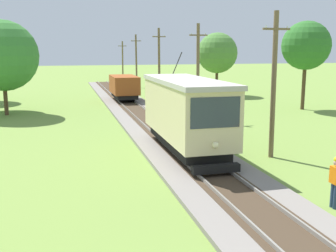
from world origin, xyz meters
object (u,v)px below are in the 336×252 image
(utility_pole_mid, at_px, (198,71))
(tree_right_far, at_px, (217,53))
(track_worker, at_px, (335,180))
(red_tram, at_px, (186,112))
(tree_horizon, at_px, (2,56))
(utility_pole_far, at_px, (159,63))
(freight_car, at_px, (124,87))
(utility_pole_distant, at_px, (136,61))
(utility_pole_horizon, at_px, (123,60))
(tree_right_near, at_px, (306,46))
(utility_pole_near_tram, at_px, (274,84))

(utility_pole_mid, distance_m, tree_right_far, 16.59)
(track_worker, bearing_deg, utility_pole_mid, -92.53)
(red_tram, bearing_deg, tree_horizon, 123.87)
(red_tram, xyz_separation_m, utility_pole_far, (3.96, 22.44, 1.60))
(freight_car, distance_m, utility_pole_distant, 15.73)
(utility_pole_horizon, xyz_separation_m, tree_right_far, (7.35, -24.41, 1.44))
(track_worker, xyz_separation_m, tree_right_near, (11.75, 20.06, 4.55))
(freight_car, distance_m, utility_pole_near_tram, 22.81)
(utility_pole_near_tram, distance_m, tree_horizon, 22.21)
(utility_pole_mid, distance_m, track_worker, 17.97)
(red_tram, height_order, freight_car, red_tram)
(tree_right_far, bearing_deg, utility_pole_distant, 122.96)
(utility_pole_far, bearing_deg, track_worker, -92.21)
(red_tram, distance_m, tree_right_far, 27.28)
(utility_pole_near_tram, xyz_separation_m, utility_pole_far, (0.00, 23.87, 0.18))
(utility_pole_far, bearing_deg, utility_pole_near_tram, -90.00)
(utility_pole_horizon, bearing_deg, red_tram, -94.61)
(utility_pole_far, height_order, tree_right_near, tree_right_near)
(tree_right_far, bearing_deg, tree_horizon, -157.04)
(utility_pole_distant, xyz_separation_m, track_worker, (-1.17, -43.89, -2.71))
(utility_pole_mid, height_order, tree_right_far, utility_pole_mid)
(utility_pole_near_tram, xyz_separation_m, track_worker, (-1.17, -6.44, -2.63))
(red_tram, bearing_deg, tree_right_near, 39.99)
(utility_pole_near_tram, relative_size, tree_right_far, 0.99)
(red_tram, height_order, utility_pole_mid, utility_pole_mid)
(utility_pole_mid, relative_size, utility_pole_distant, 0.99)
(utility_pole_distant, bearing_deg, red_tram, -96.27)
(utility_pole_horizon, distance_m, tree_horizon, 36.57)
(red_tram, height_order, track_worker, red_tram)
(tree_horizon, bearing_deg, utility_pole_far, 25.83)
(utility_pole_near_tram, bearing_deg, freight_car, 100.04)
(red_tram, bearing_deg, utility_pole_distant, 83.73)
(utility_pole_near_tram, xyz_separation_m, utility_pole_horizon, (0.00, 50.52, -0.25))
(utility_pole_mid, bearing_deg, utility_pole_horizon, 90.00)
(utility_pole_mid, xyz_separation_m, utility_pole_far, (0.00, 12.58, 0.14))
(tree_right_far, distance_m, tree_horizon, 23.58)
(freight_car, bearing_deg, utility_pole_distant, 75.29)
(tree_right_far, bearing_deg, utility_pole_horizon, 106.76)
(freight_car, xyz_separation_m, utility_pole_far, (3.96, 1.49, 2.24))
(utility_pole_near_tram, height_order, tree_right_near, tree_right_near)
(freight_car, height_order, utility_pole_distant, utility_pole_distant)
(utility_pole_mid, distance_m, utility_pole_horizon, 39.24)
(red_tram, height_order, utility_pole_distant, utility_pole_distant)
(tree_horizon, bearing_deg, utility_pole_horizon, 66.87)
(track_worker, distance_m, tree_right_near, 23.69)
(utility_pole_distant, relative_size, tree_right_near, 0.94)
(track_worker, bearing_deg, utility_pole_near_tram, -99.04)
(red_tram, bearing_deg, utility_pole_far, 80.00)
(utility_pole_distant, bearing_deg, utility_pole_near_tram, -90.00)
(freight_car, distance_m, utility_pole_far, 4.79)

